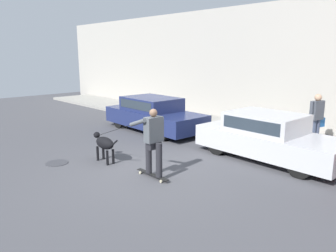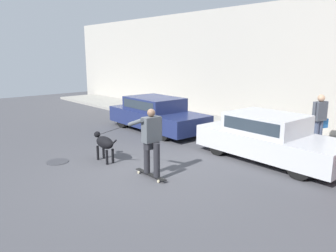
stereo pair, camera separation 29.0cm
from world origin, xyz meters
name	(u,v)px [view 2 (the right image)]	position (x,y,z in m)	size (l,w,h in m)	color
ground_plane	(146,171)	(0.00, 0.00, 0.00)	(36.00, 36.00, 0.00)	#47474C
back_wall	(290,67)	(0.00, 7.07, 2.49)	(32.00, 0.30, 4.98)	#ADA89E
sidewalk_curb	(265,134)	(0.00, 5.62, 0.07)	(30.00, 2.56, 0.14)	gray
parked_car_0	(156,115)	(-3.43, 3.22, 0.64)	(4.48, 1.92, 1.32)	black
parked_car_1	(269,138)	(1.59, 3.22, 0.64)	(4.26, 1.84, 1.33)	black
dog	(104,143)	(-1.43, -0.36, 0.54)	(1.23, 0.37, 0.80)	black
skateboarder	(151,139)	(0.45, -0.18, 0.98)	(2.81, 0.64, 1.73)	beige
pedestrian_with_bag	(320,118)	(2.06, 5.32, 1.03)	(0.32, 0.70, 1.63)	#3D4760
manhole_cover	(57,162)	(-2.27, -1.40, 0.01)	(0.62, 0.62, 0.01)	#38383D
fire_hydrant	(129,108)	(-6.54, 4.09, 0.41)	(0.18, 0.18, 0.78)	gold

